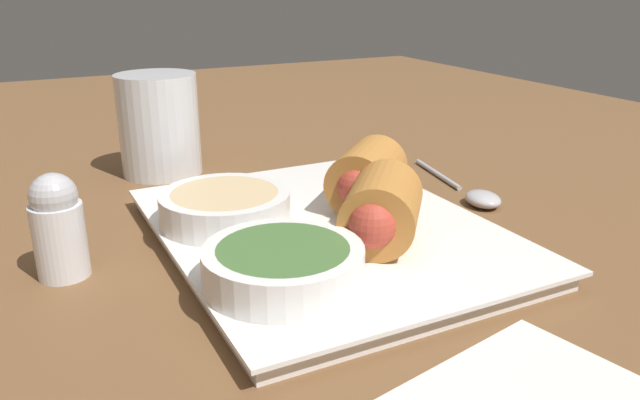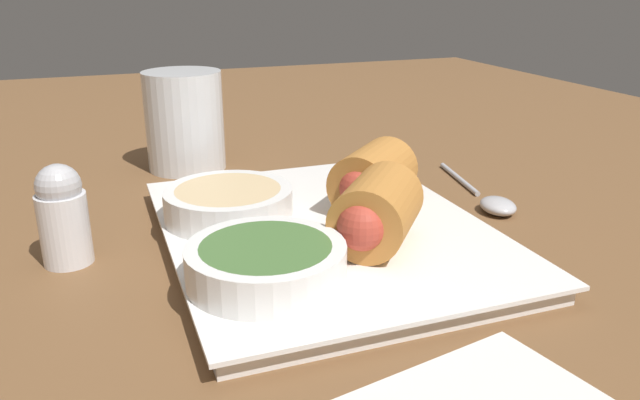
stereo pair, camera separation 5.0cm
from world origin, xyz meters
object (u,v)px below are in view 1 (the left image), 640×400
object	(u,v)px
drinking_glass	(159,125)
dipping_bowl_far	(283,264)
dipping_bowl_near	(224,205)
salt_shaker	(58,226)
spoon	(476,195)
serving_plate	(320,235)

from	to	relation	value
drinking_glass	dipping_bowl_far	bearing A→B (deg)	179.99
dipping_bowl_near	salt_shaker	distance (cm)	11.77
dipping_bowl_far	salt_shaker	bearing A→B (deg)	47.85
dipping_bowl_near	drinking_glass	xyz separation A→B (cm)	(19.08, 0.16, 2.24)
spoon	drinking_glass	size ratio (longest dim) A/B	1.54
spoon	dipping_bowl_far	bearing A→B (deg)	112.20
serving_plate	salt_shaker	distance (cm)	18.21
salt_shaker	dipping_bowl_near	bearing A→B (deg)	-84.92
drinking_glass	spoon	bearing A→B (deg)	-132.90
spoon	salt_shaker	distance (cm)	34.53
dipping_bowl_far	spoon	bearing A→B (deg)	-67.80
serving_plate	dipping_bowl_near	world-z (taller)	dipping_bowl_near
drinking_glass	serving_plate	bearing A→B (deg)	-165.19
dipping_bowl_far	drinking_glass	xyz separation A→B (cm)	(30.55, -0.01, 2.24)
drinking_glass	salt_shaker	world-z (taller)	drinking_glass
serving_plate	dipping_bowl_near	xyz separation A→B (cm)	(4.23, 6.01, 2.03)
dipping_bowl_near	drinking_glass	distance (cm)	19.21
dipping_bowl_near	dipping_bowl_far	distance (cm)	11.48
dipping_bowl_near	salt_shaker	xyz separation A→B (cm)	(-1.04, 11.70, 0.78)
salt_shaker	serving_plate	bearing A→B (deg)	-100.23
dipping_bowl_far	spoon	size ratio (longest dim) A/B	0.63
dipping_bowl_near	spoon	distance (cm)	22.90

